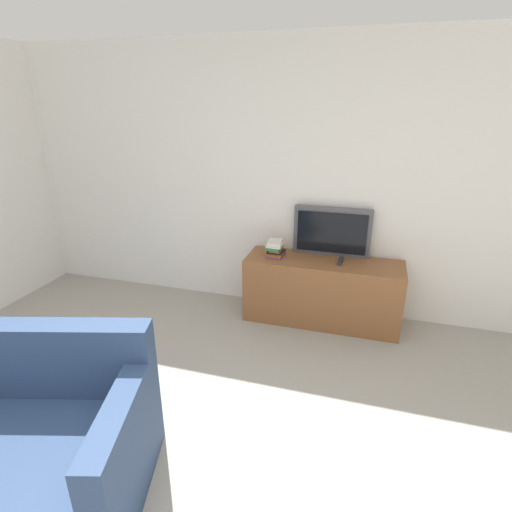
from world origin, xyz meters
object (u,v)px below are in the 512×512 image
Objects in this scene: tv_stand at (322,291)px; remote_on_stand at (340,261)px; book_stack at (275,249)px; television at (332,232)px.

remote_on_stand is at bearing 5.32° from tv_stand.
book_stack is at bearing -178.33° from remote_on_stand.
tv_stand is 7.38× the size of book_stack.
remote_on_stand reaches higher than tv_stand.
remote_on_stand is at bearing -57.08° from television.
television is 0.30m from remote_on_stand.
television is (0.04, 0.19, 0.55)m from tv_stand.
tv_stand is at bearing -174.68° from remote_on_stand.
tv_stand is 0.61m from book_stack.
tv_stand is at bearing -101.62° from television.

